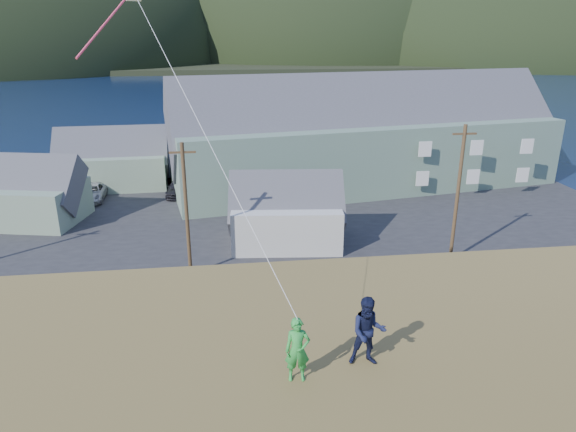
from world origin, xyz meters
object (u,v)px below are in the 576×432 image
object	(u,v)px
wharf	(170,148)
shed_palegreen_far	(113,160)
shed_white	(286,212)
kite_flyer_navy	(368,332)
lodge	(367,135)
shed_palegreen_near	(22,193)
kite_flyer_green	(297,350)

from	to	relation	value
wharf	shed_palegreen_far	size ratio (longest dim) A/B	2.30
shed_white	kite_flyer_navy	world-z (taller)	kite_flyer_navy
lodge	shed_palegreen_near	world-z (taller)	lodge
kite_flyer_navy	shed_palegreen_near	bearing A→B (deg)	129.46
kite_flyer_navy	kite_flyer_green	bearing A→B (deg)	-159.71
kite_flyer_green	shed_palegreen_near	bearing A→B (deg)	122.91
shed_white	kite_flyer_navy	xyz separation A→B (m)	(-1.06, -24.90, 5.55)
lodge	kite_flyer_navy	size ratio (longest dim) A/B	22.19
shed_white	kite_flyer_green	distance (m)	26.04
shed_palegreen_near	shed_palegreen_far	bearing A→B (deg)	74.33
shed_white	shed_palegreen_far	world-z (taller)	shed_palegreen_far
wharf	kite_flyer_navy	world-z (taller)	kite_flyer_navy
kite_flyer_green	kite_flyer_navy	bearing A→B (deg)	16.42
shed_palegreen_near	kite_flyer_navy	world-z (taller)	kite_flyer_navy
lodge	shed_palegreen_near	bearing A→B (deg)	-176.53
shed_white	shed_palegreen_near	bearing A→B (deg)	166.40
wharf	shed_white	world-z (taller)	shed_white
shed_palegreen_near	shed_white	distance (m)	22.20
shed_palegreen_far	kite_flyer_green	distance (m)	44.80
lodge	wharf	bearing A→B (deg)	128.30
shed_palegreen_far	wharf	bearing A→B (deg)	73.81
shed_palegreen_near	shed_white	bearing A→B (deg)	-6.81
lodge	shed_white	distance (m)	17.86
shed_palegreen_far	kite_flyer_green	xyz separation A→B (m)	(12.74, -42.64, 5.16)
wharf	shed_palegreen_near	xyz separation A→B (m)	(-9.44, -26.57, 2.15)
shed_palegreen_far	kite_flyer_green	bearing A→B (deg)	-75.66
shed_palegreen_near	wharf	bearing A→B (deg)	82.87
shed_palegreen_near	shed_palegreen_far	size ratio (longest dim) A/B	0.93
shed_palegreen_near	shed_palegreen_far	xyz separation A→B (m)	(5.35, 10.02, 0.25)
lodge	shed_white	xyz separation A→B (m)	(-9.96, -14.57, -2.70)
lodge	shed_palegreen_far	bearing A→B (deg)	164.09
lodge	kite_flyer_navy	distance (m)	41.09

